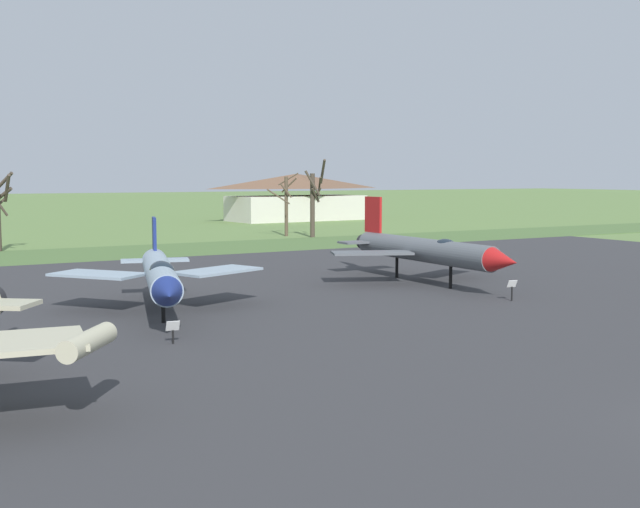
{
  "coord_description": "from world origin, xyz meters",
  "views": [
    {
      "loc": [
        -18.6,
        -10.66,
        6.28
      ],
      "look_at": [
        -1.51,
        19.13,
        2.88
      ],
      "focal_mm": 43.74,
      "sensor_mm": 36.0,
      "label": 1
    }
  ],
  "objects_px": {
    "jet_fighter_front_right": "(426,250)",
    "visitor_building": "(297,197)",
    "jet_fighter_rear_left": "(160,274)",
    "info_placard_front_right": "(512,289)",
    "info_placard_rear_left": "(173,330)"
  },
  "relations": [
    {
      "from": "info_placard_rear_left",
      "to": "visitor_building",
      "type": "height_order",
      "value": "visitor_building"
    },
    {
      "from": "jet_fighter_front_right",
      "to": "info_placard_front_right",
      "type": "xyz_separation_m",
      "value": [
        -0.14,
        -7.28,
        -1.38
      ]
    },
    {
      "from": "jet_fighter_front_right",
      "to": "jet_fighter_rear_left",
      "type": "height_order",
      "value": "jet_fighter_front_right"
    },
    {
      "from": "jet_fighter_front_right",
      "to": "info_placard_front_right",
      "type": "bearing_deg",
      "value": -91.14
    },
    {
      "from": "jet_fighter_rear_left",
      "to": "visitor_building",
      "type": "height_order",
      "value": "visitor_building"
    },
    {
      "from": "info_placard_front_right",
      "to": "info_placard_rear_left",
      "type": "distance_m",
      "value": 18.3
    },
    {
      "from": "visitor_building",
      "to": "jet_fighter_front_right",
      "type": "bearing_deg",
      "value": -111.79
    },
    {
      "from": "info_placard_rear_left",
      "to": "visitor_building",
      "type": "relative_size",
      "value": 0.04
    },
    {
      "from": "jet_fighter_front_right",
      "to": "jet_fighter_rear_left",
      "type": "bearing_deg",
      "value": -172.87
    },
    {
      "from": "info_placard_rear_left",
      "to": "info_placard_front_right",
      "type": "bearing_deg",
      "value": 3.95
    },
    {
      "from": "jet_fighter_rear_left",
      "to": "jet_fighter_front_right",
      "type": "bearing_deg",
      "value": 7.13
    },
    {
      "from": "jet_fighter_front_right",
      "to": "info_placard_rear_left",
      "type": "bearing_deg",
      "value": -155.09
    },
    {
      "from": "jet_fighter_front_right",
      "to": "info_placard_front_right",
      "type": "relative_size",
      "value": 13.3
    },
    {
      "from": "jet_fighter_front_right",
      "to": "visitor_building",
      "type": "relative_size",
      "value": 0.7
    },
    {
      "from": "jet_fighter_rear_left",
      "to": "visitor_building",
      "type": "relative_size",
      "value": 0.63
    }
  ]
}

